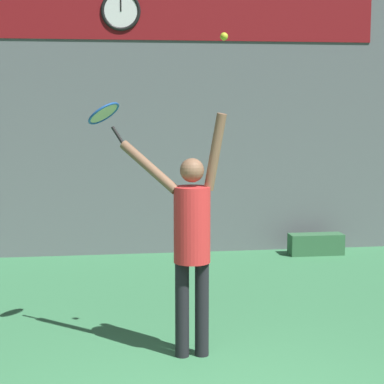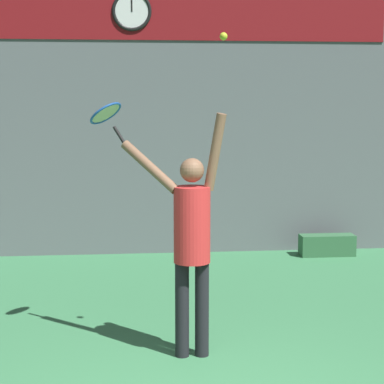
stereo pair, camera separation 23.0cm
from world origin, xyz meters
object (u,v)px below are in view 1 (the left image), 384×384
object	(u,v)px
tennis_player	(191,234)
equipment_bag	(316,244)
scoreboard_clock	(121,11)
tennis_racket	(105,115)
tennis_ball	(224,36)

from	to	relation	value
tennis_player	equipment_bag	distance (m)	4.84
scoreboard_clock	equipment_bag	size ratio (longest dim) A/B	0.71
scoreboard_clock	tennis_racket	bearing A→B (deg)	-94.55
equipment_bag	scoreboard_clock	bearing A→B (deg)	172.21
tennis_ball	tennis_player	bearing A→B (deg)	148.48
tennis_player	equipment_bag	bearing A→B (deg)	58.03
tennis_player	tennis_ball	distance (m)	1.79
tennis_racket	equipment_bag	distance (m)	5.25
tennis_racket	tennis_ball	bearing A→B (deg)	-31.93
tennis_player	equipment_bag	size ratio (longest dim) A/B	2.70
tennis_racket	equipment_bag	xyz separation A→B (m)	(3.27, 3.54, -2.07)
tennis_racket	scoreboard_clock	bearing A→B (deg)	85.45
scoreboard_clock	equipment_bag	distance (m)	4.62
tennis_ball	equipment_bag	xyz separation A→B (m)	(2.24, 4.18, -2.76)
equipment_bag	tennis_player	bearing A→B (deg)	-121.97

